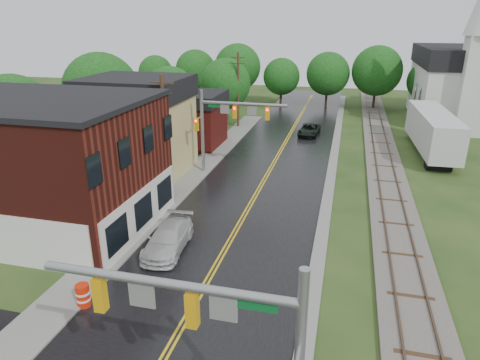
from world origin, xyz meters
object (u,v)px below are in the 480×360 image
at_px(tree_left_b, 102,93).
at_px(semi_trailer, 433,130).
at_px(utility_pole_b, 165,133).
at_px(tree_left_a, 15,119).
at_px(tree_left_e, 226,85).
at_px(suv_dark, 309,130).
at_px(brick_building, 38,163).
at_px(utility_pole_c, 238,89).
at_px(tree_left_c, 171,94).
at_px(pickup_white, 168,239).
at_px(traffic_signal_far, 226,118).
at_px(construction_barrel, 83,295).
at_px(traffic_signal_near, 220,331).
at_px(church, 462,76).

bearing_deg(tree_left_b, semi_trailer, 10.24).
xyz_separation_m(utility_pole_b, tree_left_a, (-13.05, -0.10, 0.39)).
height_order(tree_left_e, suv_dark, tree_left_e).
distance_m(brick_building, utility_pole_b, 9.03).
height_order(brick_building, tree_left_b, tree_left_b).
distance_m(utility_pole_b, tree_left_e, 23.99).
relative_size(brick_building, tree_left_a, 1.65).
distance_m(utility_pole_c, tree_left_e, 2.79).
bearing_deg(suv_dark, tree_left_c, -168.33).
bearing_deg(utility_pole_c, pickup_white, -83.26).
distance_m(traffic_signal_far, construction_barrel, 19.84).
bearing_deg(utility_pole_c, utility_pole_b, -90.00).
distance_m(brick_building, utility_pole_c, 29.56).
height_order(tree_left_a, tree_left_c, tree_left_a).
height_order(tree_left_b, suv_dark, tree_left_b).
distance_m(traffic_signal_near, tree_left_b, 36.73).
distance_m(church, utility_pole_c, 28.54).
bearing_deg(tree_left_a, tree_left_c, 71.57).
relative_size(tree_left_b, tree_left_e, 1.19).
xyz_separation_m(brick_building, suv_dark, (14.69, 26.99, -3.51)).
distance_m(tree_left_b, pickup_white, 24.00).
bearing_deg(semi_trailer, traffic_signal_far, -149.24).
xyz_separation_m(brick_building, tree_left_b, (-5.36, 16.90, 1.57)).
relative_size(traffic_signal_far, tree_left_e, 0.90).
bearing_deg(utility_pole_b, utility_pole_c, 90.00).
xyz_separation_m(pickup_white, semi_trailer, (17.81, 24.20, 1.72)).
distance_m(utility_pole_b, construction_barrel, 14.99).
height_order(brick_building, semi_trailer, brick_building).
bearing_deg(brick_building, suv_dark, 61.45).
relative_size(traffic_signal_near, traffic_signal_far, 1.00).
relative_size(utility_pole_b, tree_left_c, 1.18).
bearing_deg(utility_pole_b, suv_dark, 65.75).
distance_m(traffic_signal_near, tree_left_a, 30.66).
bearing_deg(traffic_signal_near, pickup_white, 120.00).
height_order(traffic_signal_far, tree_left_c, tree_left_c).
bearing_deg(traffic_signal_far, tree_left_e, 105.89).
relative_size(utility_pole_b, construction_barrel, 7.85).
height_order(suv_dark, pickup_white, pickup_white).
height_order(utility_pole_c, tree_left_e, utility_pole_c).
bearing_deg(tree_left_e, brick_building, -96.71).
xyz_separation_m(brick_building, utility_pole_b, (5.68, 7.00, 0.57)).
relative_size(utility_pole_b, tree_left_a, 1.04).
height_order(traffic_signal_near, semi_trailer, traffic_signal_near).
bearing_deg(construction_barrel, traffic_signal_near, -33.98).
relative_size(traffic_signal_far, utility_pole_c, 0.82).
relative_size(traffic_signal_near, utility_pole_b, 0.82).
distance_m(traffic_signal_far, utility_pole_b, 6.01).
bearing_deg(traffic_signal_near, tree_left_c, 114.56).
height_order(utility_pole_b, tree_left_a, utility_pole_b).
height_order(traffic_signal_far, utility_pole_c, utility_pole_c).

